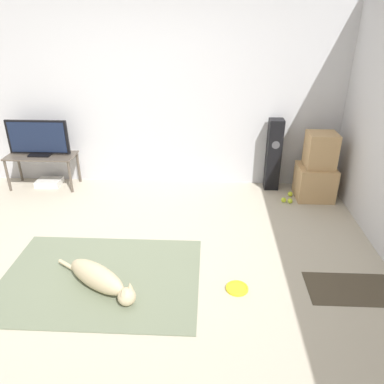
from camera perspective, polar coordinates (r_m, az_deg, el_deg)
The scene contains 15 objects.
ground_plane at distance 3.85m, azimuth -9.70°, elevation -11.05°, with size 12.00×12.00×0.00m, color #BCB29E.
wall_back at distance 5.25m, azimuth -6.04°, elevation 14.65°, with size 8.00×0.06×2.55m.
area_rug at distance 3.74m, azimuth -13.75°, elevation -12.57°, with size 1.87×1.34×0.01m.
dog at distance 3.54m, azimuth -13.88°, elevation -12.69°, with size 0.87×0.60×0.24m.
frisbee at distance 3.54m, azimuth 6.86°, elevation -14.34°, with size 0.21×0.21×0.03m.
cardboard_box_lower at distance 5.27m, azimuth 18.19°, elevation 1.46°, with size 0.48×0.45×0.44m.
cardboard_box_upper at distance 5.12m, azimuth 19.03°, elevation 6.05°, with size 0.37×0.35×0.45m.
floor_speaker at distance 5.30m, azimuth 12.31°, elevation 5.56°, with size 0.19×0.20×1.00m.
tv_stand at distance 5.66m, azimuth -21.92°, elevation 4.64°, with size 0.94×0.42×0.48m.
tv at distance 5.57m, azimuth -22.43°, elevation 7.56°, with size 0.84×0.20×0.49m.
tennis_ball_by_boxes at distance 5.09m, azimuth 14.72°, elevation -1.32°, with size 0.07×0.07×0.07m.
tennis_ball_near_speaker at distance 5.09m, azimuth 13.79°, elevation -1.18°, with size 0.07×0.07×0.07m.
tennis_ball_loose_on_carpet at distance 5.28m, azimuth 14.74°, elevation -0.29°, with size 0.07×0.07×0.07m.
game_console at distance 5.82m, azimuth -20.92°, elevation 1.39°, with size 0.34×0.27×0.08m.
door_mat at distance 3.81m, azimuth 22.96°, elevation -13.43°, with size 0.78×0.46×0.01m.
Camera 1 is at (0.78, -2.99, 2.29)m, focal length 35.00 mm.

